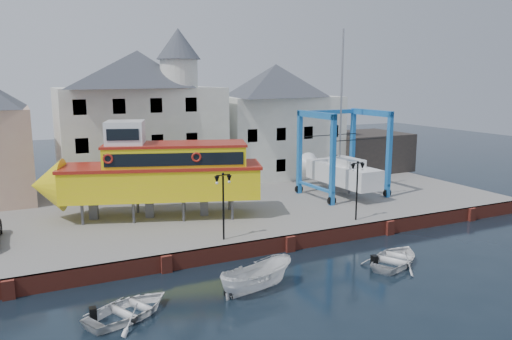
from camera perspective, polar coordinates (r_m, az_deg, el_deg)
name	(u,v)px	position (r m, az deg, el deg)	size (l,w,h in m)	color
ground	(290,251)	(32.08, 3.86, -9.24)	(140.00, 140.00, 0.00)	black
hardstanding	(224,205)	(41.44, -3.65, -3.97)	(44.00, 22.00, 1.00)	slate
quay_wall	(289,243)	(32.01, 3.78, -8.35)	(44.00, 0.47, 1.00)	maroon
building_white_main	(142,118)	(45.89, -12.95, 5.86)	(14.00, 8.30, 14.00)	silver
building_white_right	(276,120)	(51.37, 2.25, 5.74)	(12.00, 8.00, 11.20)	silver
shed_dark	(365,151)	(55.54, 12.37, 2.12)	(8.00, 7.00, 4.00)	#272422
lamp_post_left	(223,189)	(30.29, -3.77, -2.21)	(1.12, 0.32, 4.20)	black
lamp_post_right	(357,176)	(35.17, 11.51, -0.62)	(1.12, 0.32, 4.20)	black
tour_boat	(149,172)	(35.95, -12.16, -0.28)	(16.23, 8.58, 6.90)	#59595E
travel_lift	(337,167)	(43.34, 9.23, 0.34)	(6.63, 9.20, 13.77)	#1C7EC6
motorboat_a	(257,291)	(26.42, 0.06, -13.67)	(1.64, 4.37, 1.69)	white
motorboat_b	(396,264)	(31.13, 15.67, -10.25)	(3.19, 4.47, 0.93)	white
motorboat_d	(130,316)	(24.65, -14.24, -15.87)	(3.08, 4.31, 0.89)	white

